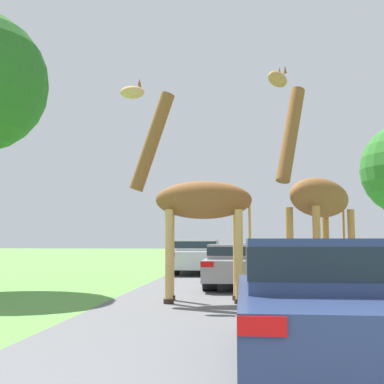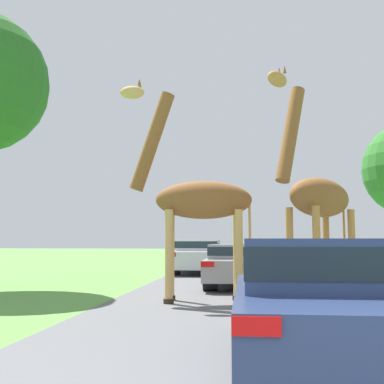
{
  "view_description": "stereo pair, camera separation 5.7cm",
  "coord_description": "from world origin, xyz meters",
  "px_view_note": "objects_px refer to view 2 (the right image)",
  "views": [
    {
      "loc": [
        -1.08,
        -1.63,
        1.34
      ],
      "look_at": [
        -2.19,
        9.13,
        2.44
      ],
      "focal_mm": 45.0,
      "sensor_mm": 36.0,
      "label": 1
    },
    {
      "loc": [
        -1.02,
        -1.63,
        1.34
      ],
      "look_at": [
        -2.19,
        9.13,
        2.44
      ],
      "focal_mm": 45.0,
      "sensor_mm": 36.0,
      "label": 2
    }
  ],
  "objects_px": {
    "car_queue_left": "(336,257)",
    "car_rear_follower": "(251,252)",
    "car_verge_right": "(239,264)",
    "car_queue_right": "(312,253)",
    "giraffe_near_road": "(196,199)",
    "car_far_ahead": "(198,255)",
    "giraffe_companion": "(317,197)",
    "car_lead_maroon": "(325,298)"
  },
  "relations": [
    {
      "from": "giraffe_companion",
      "to": "car_rear_follower",
      "type": "bearing_deg",
      "value": -48.24
    },
    {
      "from": "giraffe_companion",
      "to": "car_lead_maroon",
      "type": "distance_m",
      "value": 5.18
    },
    {
      "from": "car_queue_right",
      "to": "car_far_ahead",
      "type": "height_order",
      "value": "car_far_ahead"
    },
    {
      "from": "car_lead_maroon",
      "to": "car_rear_follower",
      "type": "bearing_deg",
      "value": 91.19
    },
    {
      "from": "giraffe_near_road",
      "to": "car_queue_right",
      "type": "relative_size",
      "value": 1.2
    },
    {
      "from": "car_queue_right",
      "to": "car_verge_right",
      "type": "bearing_deg",
      "value": -107.79
    },
    {
      "from": "giraffe_companion",
      "to": "car_verge_right",
      "type": "distance_m",
      "value": 4.54
    },
    {
      "from": "car_far_ahead",
      "to": "giraffe_near_road",
      "type": "bearing_deg",
      "value": -84.82
    },
    {
      "from": "car_queue_right",
      "to": "car_queue_left",
      "type": "xyz_separation_m",
      "value": [
        -0.04,
        -6.75,
        -0.01
      ]
    },
    {
      "from": "giraffe_companion",
      "to": "car_queue_right",
      "type": "bearing_deg",
      "value": -59.09
    },
    {
      "from": "giraffe_near_road",
      "to": "car_verge_right",
      "type": "xyz_separation_m",
      "value": [
        0.91,
        3.51,
        -1.62
      ]
    },
    {
      "from": "giraffe_near_road",
      "to": "car_rear_follower",
      "type": "xyz_separation_m",
      "value": [
        1.46,
        18.49,
        -1.62
      ]
    },
    {
      "from": "giraffe_near_road",
      "to": "car_far_ahead",
      "type": "relative_size",
      "value": 1.06
    },
    {
      "from": "car_verge_right",
      "to": "car_rear_follower",
      "type": "height_order",
      "value": "car_verge_right"
    },
    {
      "from": "car_queue_right",
      "to": "car_queue_left",
      "type": "height_order",
      "value": "car_queue_right"
    },
    {
      "from": "car_far_ahead",
      "to": "car_lead_maroon",
      "type": "bearing_deg",
      "value": -79.24
    },
    {
      "from": "giraffe_companion",
      "to": "car_lead_maroon",
      "type": "bearing_deg",
      "value": 120.4
    },
    {
      "from": "car_rear_follower",
      "to": "car_queue_right",
      "type": "bearing_deg",
      "value": -48.0
    },
    {
      "from": "car_far_ahead",
      "to": "car_queue_right",
      "type": "bearing_deg",
      "value": 44.9
    },
    {
      "from": "car_queue_left",
      "to": "giraffe_near_road",
      "type": "bearing_deg",
      "value": -118.89
    },
    {
      "from": "car_queue_left",
      "to": "car_verge_right",
      "type": "bearing_deg",
      "value": -127.56
    },
    {
      "from": "car_verge_right",
      "to": "car_rear_follower",
      "type": "xyz_separation_m",
      "value": [
        0.55,
        14.98,
        0.0
      ]
    },
    {
      "from": "car_lead_maroon",
      "to": "car_queue_left",
      "type": "height_order",
      "value": "car_lead_maroon"
    },
    {
      "from": "car_far_ahead",
      "to": "car_rear_follower",
      "type": "distance_m",
      "value": 9.23
    },
    {
      "from": "giraffe_near_road",
      "to": "car_verge_right",
      "type": "relative_size",
      "value": 1.29
    },
    {
      "from": "car_verge_right",
      "to": "car_queue_left",
      "type": "bearing_deg",
      "value": 52.44
    },
    {
      "from": "car_far_ahead",
      "to": "car_verge_right",
      "type": "xyz_separation_m",
      "value": [
        1.78,
        -6.05,
        -0.07
      ]
    },
    {
      "from": "car_queue_left",
      "to": "car_far_ahead",
      "type": "relative_size",
      "value": 0.93
    },
    {
      "from": "giraffe_companion",
      "to": "car_lead_maroon",
      "type": "xyz_separation_m",
      "value": [
        -0.67,
        -4.9,
        -1.54
      ]
    },
    {
      "from": "car_queue_left",
      "to": "car_rear_follower",
      "type": "relative_size",
      "value": 1.08
    },
    {
      "from": "car_queue_left",
      "to": "car_lead_maroon",
      "type": "bearing_deg",
      "value": -100.9
    },
    {
      "from": "giraffe_companion",
      "to": "car_queue_right",
      "type": "xyz_separation_m",
      "value": [
        1.97,
        15.38,
        -1.53
      ]
    },
    {
      "from": "car_queue_right",
      "to": "car_queue_left",
      "type": "relative_size",
      "value": 0.95
    },
    {
      "from": "car_queue_left",
      "to": "car_rear_follower",
      "type": "distance_m",
      "value": 10.7
    },
    {
      "from": "giraffe_companion",
      "to": "car_lead_maroon",
      "type": "relative_size",
      "value": 1.2
    },
    {
      "from": "car_queue_right",
      "to": "car_far_ahead",
      "type": "relative_size",
      "value": 0.89
    },
    {
      "from": "giraffe_companion",
      "to": "car_queue_left",
      "type": "height_order",
      "value": "giraffe_companion"
    },
    {
      "from": "car_queue_right",
      "to": "car_rear_follower",
      "type": "height_order",
      "value": "car_queue_right"
    },
    {
      "from": "car_far_ahead",
      "to": "car_rear_follower",
      "type": "relative_size",
      "value": 1.16
    },
    {
      "from": "car_verge_right",
      "to": "giraffe_companion",
      "type": "bearing_deg",
      "value": -66.18
    },
    {
      "from": "car_far_ahead",
      "to": "car_verge_right",
      "type": "relative_size",
      "value": 1.21
    },
    {
      "from": "car_lead_maroon",
      "to": "car_queue_left",
      "type": "xyz_separation_m",
      "value": [
        2.6,
        13.53,
        -0.0
      ]
    }
  ]
}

